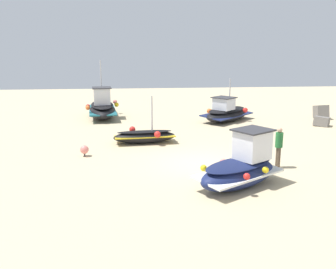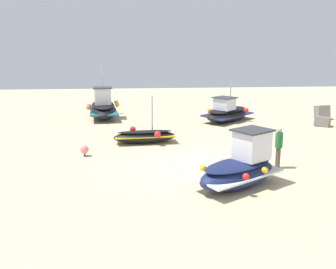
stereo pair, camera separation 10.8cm
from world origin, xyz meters
TOP-DOWN VIEW (x-y plane):
  - ground_plane at (0.00, 0.00)m, footprint 59.87×59.87m
  - fishing_boat_0 at (-11.66, -5.06)m, footprint 5.18×2.41m
  - fishing_boat_1 at (-3.97, -2.29)m, footprint 1.65×3.43m
  - fishing_boat_3 at (-9.56, 3.52)m, footprint 4.11×4.25m
  - fishing_boat_4 at (2.89, 1.08)m, footprint 3.26×3.89m
  - person_walking at (0.86, 3.27)m, footprint 0.32×0.32m
  - mooring_buoy_0 at (-1.69, -5.23)m, footprint 0.41×0.41m

SIDE VIEW (x-z plane):
  - ground_plane at x=0.00m, z-range 0.00..0.00m
  - mooring_buoy_0 at x=-1.69m, z-range 0.06..0.59m
  - fishing_boat_1 at x=-3.97m, z-range -0.92..1.67m
  - fishing_boat_3 at x=-9.56m, z-range -0.90..2.04m
  - fishing_boat_0 at x=-11.66m, z-range -1.33..2.72m
  - fishing_boat_4 at x=2.89m, z-range -0.37..1.79m
  - person_walking at x=0.86m, z-range 0.14..1.91m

